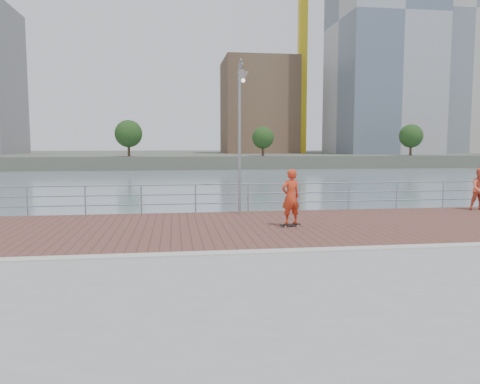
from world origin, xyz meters
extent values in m
plane|color=slate|center=(0.00, 0.00, -2.00)|extent=(400.00, 400.00, 0.00)
cube|color=brown|center=(0.00, 3.60, 0.01)|extent=(40.00, 6.80, 0.02)
cube|color=#B7B5AD|center=(0.00, 0.00, 0.03)|extent=(40.00, 0.40, 0.06)
cube|color=#4C5142|center=(0.00, 122.50, -0.75)|extent=(320.00, 95.00, 2.50)
cylinder|color=#8C9EA8|center=(-7.18, 7.00, 0.55)|extent=(0.06, 0.06, 1.10)
cylinder|color=#8C9EA8|center=(-5.13, 7.00, 0.55)|extent=(0.06, 0.06, 1.10)
cylinder|color=#8C9EA8|center=(-3.08, 7.00, 0.55)|extent=(0.06, 0.06, 1.10)
cylinder|color=#8C9EA8|center=(-1.03, 7.00, 0.55)|extent=(0.06, 0.06, 1.10)
cylinder|color=#8C9EA8|center=(1.03, 7.00, 0.55)|extent=(0.06, 0.06, 1.10)
cylinder|color=#8C9EA8|center=(3.08, 7.00, 0.55)|extent=(0.06, 0.06, 1.10)
cylinder|color=#8C9EA8|center=(5.13, 7.00, 0.55)|extent=(0.06, 0.06, 1.10)
cylinder|color=#8C9EA8|center=(7.18, 7.00, 0.55)|extent=(0.06, 0.06, 1.10)
cylinder|color=#8C9EA8|center=(9.24, 7.00, 0.55)|extent=(0.06, 0.06, 1.10)
cylinder|color=#8C9EA8|center=(0.00, 7.00, 1.10)|extent=(39.00, 0.05, 0.05)
cylinder|color=#8C9EA8|center=(0.00, 7.00, 0.73)|extent=(39.00, 0.05, 0.05)
cylinder|color=#8C9EA8|center=(0.00, 7.00, 0.36)|extent=(39.00, 0.05, 0.05)
cylinder|color=gray|center=(0.62, 6.50, 2.71)|extent=(0.11, 0.11, 5.42)
cylinder|color=gray|center=(0.62, 6.05, 5.42)|extent=(0.07, 0.90, 0.07)
cone|color=#B2B2AD|center=(0.62, 5.60, 5.24)|extent=(0.40, 0.40, 0.32)
cube|color=black|center=(1.83, 3.43, 0.09)|extent=(0.71, 0.37, 0.03)
cylinder|color=beige|center=(1.63, 3.31, 0.05)|extent=(0.06, 0.05, 0.05)
cylinder|color=beige|center=(2.06, 3.43, 0.05)|extent=(0.06, 0.05, 0.05)
cylinder|color=beige|center=(1.60, 3.43, 0.05)|extent=(0.06, 0.05, 0.05)
cylinder|color=beige|center=(2.02, 3.55, 0.05)|extent=(0.06, 0.05, 0.05)
imported|color=red|center=(1.83, 3.43, 0.98)|extent=(0.73, 0.58, 1.76)
cube|color=gold|center=(30.00, 104.00, 25.50)|extent=(2.00, 2.00, 50.00)
cube|color=brown|center=(20.00, 110.00, 12.44)|extent=(18.00, 18.00, 23.88)
cube|color=#9E9EA3|center=(48.00, 98.00, 31.78)|extent=(22.00, 22.00, 62.56)
cube|color=#B2ADA3|center=(72.00, 108.00, 36.13)|extent=(20.00, 20.00, 71.26)
cylinder|color=#473323|center=(-10.00, 77.00, 2.44)|extent=(0.50, 0.50, 3.88)
sphere|color=#193814|center=(-10.00, 77.00, 4.66)|extent=(4.99, 4.99, 4.99)
cylinder|color=#473323|center=(15.00, 77.00, 2.13)|extent=(0.50, 0.50, 3.26)
sphere|color=#193814|center=(15.00, 77.00, 3.99)|extent=(4.19, 4.19, 4.19)
cylinder|color=#473323|center=(45.00, 77.00, 2.31)|extent=(0.50, 0.50, 3.62)
sphere|color=#193814|center=(45.00, 77.00, 4.38)|extent=(4.66, 4.66, 4.66)
camera|label=1|loc=(-1.83, -10.95, 2.62)|focal=35.00mm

